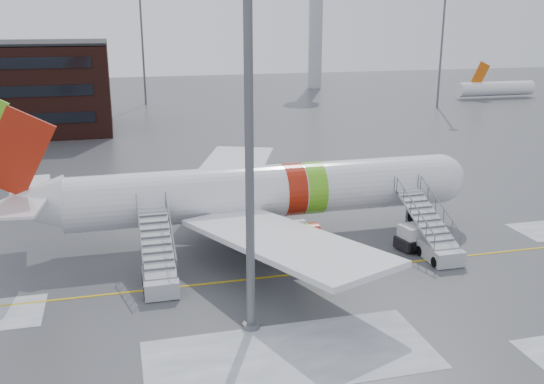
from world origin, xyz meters
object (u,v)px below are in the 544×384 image
object	(u,v)px
airliner	(252,193)
light_mast_near	(249,99)
airstair_aft	(159,269)
pushback_tug	(416,238)
airstair_fwd	(435,241)

from	to	relation	value
airliner	light_mast_near	bearing A→B (deg)	-103.08
airstair_aft	pushback_tug	world-z (taller)	airstair_aft
airliner	airstair_aft	world-z (taller)	airliner
airstair_fwd	airstair_aft	world-z (taller)	same
light_mast_near	airliner	bearing A→B (deg)	76.92
airliner	airstair_fwd	xyz separation A→B (m)	(11.19, -6.54, -2.35)
pushback_tug	airstair_aft	bearing A→B (deg)	-174.90
airliner	light_mast_near	world-z (taller)	light_mast_near
airliner	light_mast_near	xyz separation A→B (m)	(-3.04, -13.10, 8.58)
airliner	pushback_tug	xyz separation A→B (m)	(10.61, -4.94, -2.65)
airliner	pushback_tug	world-z (taller)	airliner
airliner	airstair_fwd	distance (m)	13.17
airliner	airstair_fwd	world-z (taller)	airliner
airliner	pushback_tug	bearing A→B (deg)	-24.96
airstair_fwd	pushback_tug	xyz separation A→B (m)	(-0.58, 1.60, -0.30)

